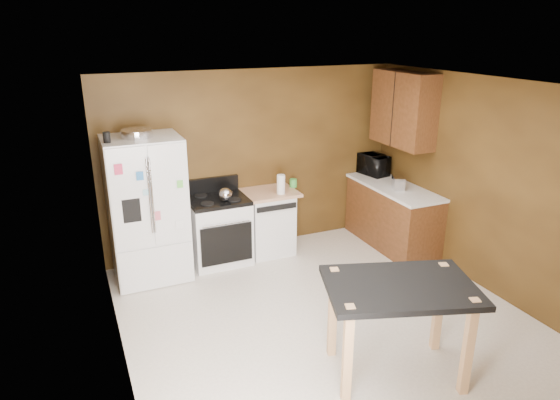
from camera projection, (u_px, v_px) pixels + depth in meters
floor at (330, 323)px, 5.38m from camera, size 4.50×4.50×0.00m
ceiling at (339, 87)px, 4.55m from camera, size 4.50×4.50×0.00m
wall_back at (254, 161)px, 6.91m from camera, size 4.20×0.00×4.20m
wall_front at (517, 338)px, 3.02m from camera, size 4.20×0.00×4.20m
wall_left at (114, 251)px, 4.17m from camera, size 0.00×4.50×4.50m
wall_right at (493, 189)px, 5.75m from camera, size 0.00×4.50×4.50m
roasting_pan at (137, 133)px, 5.79m from camera, size 0.36×0.36×0.09m
pen_cup at (107, 137)px, 5.52m from camera, size 0.08×0.08×0.12m
kettle at (225, 194)px, 6.37m from camera, size 0.18×0.18×0.18m
paper_towel at (281, 184)px, 6.67m from camera, size 0.14×0.14×0.26m
green_canister at (293, 183)px, 6.97m from camera, size 0.13×0.13×0.11m
toaster at (398, 183)px, 6.85m from camera, size 0.23×0.27×0.17m
microwave at (372, 165)px, 7.52m from camera, size 0.43×0.56×0.28m
refrigerator at (147, 209)px, 6.11m from camera, size 0.90×0.80×1.80m
gas_range at (219, 229)px, 6.65m from camera, size 0.76×0.68×1.10m
dishwasher at (268, 221)px, 6.94m from camera, size 0.78×0.63×0.89m
right_cabinets at (395, 184)px, 7.05m from camera, size 0.63×1.58×2.45m
island at (399, 298)px, 4.37m from camera, size 1.49×1.22×0.92m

